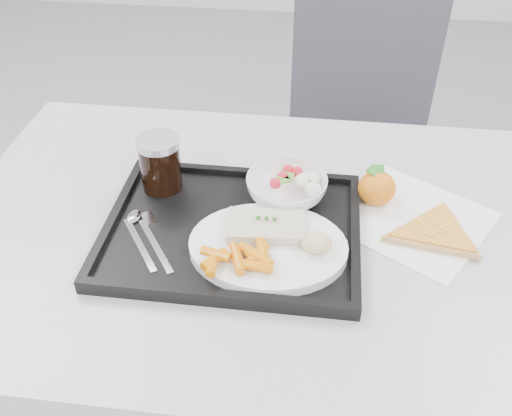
{
  "coord_description": "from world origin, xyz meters",
  "views": [
    {
      "loc": [
        0.07,
        -0.5,
        1.43
      ],
      "look_at": [
        -0.03,
        0.32,
        0.77
      ],
      "focal_mm": 40.0,
      "sensor_mm": 36.0,
      "label": 1
    }
  ],
  "objects_px": {
    "chair": "(358,138)",
    "tray": "(232,231)",
    "table": "(270,251)",
    "cola_glass": "(160,163)",
    "tangerine": "(377,188)",
    "dinner_plate": "(268,247)",
    "pizza_slice": "(435,232)",
    "salad_bowl": "(287,188)"
  },
  "relations": [
    {
      "from": "tray",
      "to": "cola_glass",
      "type": "height_order",
      "value": "cola_glass"
    },
    {
      "from": "salad_bowl",
      "to": "chair",
      "type": "bearing_deg",
      "value": 74.7
    },
    {
      "from": "dinner_plate",
      "to": "pizza_slice",
      "type": "bearing_deg",
      "value": 17.23
    },
    {
      "from": "table",
      "to": "pizza_slice",
      "type": "relative_size",
      "value": 4.78
    },
    {
      "from": "pizza_slice",
      "to": "salad_bowl",
      "type": "bearing_deg",
      "value": 167.53
    },
    {
      "from": "tray",
      "to": "salad_bowl",
      "type": "bearing_deg",
      "value": 48.54
    },
    {
      "from": "tray",
      "to": "dinner_plate",
      "type": "height_order",
      "value": "dinner_plate"
    },
    {
      "from": "table",
      "to": "pizza_slice",
      "type": "height_order",
      "value": "pizza_slice"
    },
    {
      "from": "chair",
      "to": "tray",
      "type": "height_order",
      "value": "chair"
    },
    {
      "from": "chair",
      "to": "tray",
      "type": "bearing_deg",
      "value": -109.73
    },
    {
      "from": "dinner_plate",
      "to": "salad_bowl",
      "type": "bearing_deg",
      "value": 83.09
    },
    {
      "from": "chair",
      "to": "salad_bowl",
      "type": "xyz_separation_m",
      "value": [
        -0.17,
        -0.61,
        0.25
      ]
    },
    {
      "from": "table",
      "to": "pizza_slice",
      "type": "bearing_deg",
      "value": 0.67
    },
    {
      "from": "table",
      "to": "chair",
      "type": "relative_size",
      "value": 1.29
    },
    {
      "from": "salad_bowl",
      "to": "pizza_slice",
      "type": "bearing_deg",
      "value": -12.47
    },
    {
      "from": "dinner_plate",
      "to": "tangerine",
      "type": "bearing_deg",
      "value": 43.36
    },
    {
      "from": "tangerine",
      "to": "table",
      "type": "bearing_deg",
      "value": -154.81
    },
    {
      "from": "table",
      "to": "cola_glass",
      "type": "bearing_deg",
      "value": 162.02
    },
    {
      "from": "chair",
      "to": "tray",
      "type": "distance_m",
      "value": 0.79
    },
    {
      "from": "cola_glass",
      "to": "tangerine",
      "type": "bearing_deg",
      "value": 2.71
    },
    {
      "from": "tray",
      "to": "tangerine",
      "type": "height_order",
      "value": "tangerine"
    },
    {
      "from": "tray",
      "to": "dinner_plate",
      "type": "xyz_separation_m",
      "value": [
        0.07,
        -0.05,
        0.02
      ]
    },
    {
      "from": "salad_bowl",
      "to": "pizza_slice",
      "type": "xyz_separation_m",
      "value": [
        0.27,
        -0.06,
        -0.03
      ]
    },
    {
      "from": "table",
      "to": "cola_glass",
      "type": "height_order",
      "value": "cola_glass"
    },
    {
      "from": "chair",
      "to": "tangerine",
      "type": "distance_m",
      "value": 0.64
    },
    {
      "from": "pizza_slice",
      "to": "tangerine",
      "type": "bearing_deg",
      "value": 139.68
    },
    {
      "from": "tray",
      "to": "salad_bowl",
      "type": "xyz_separation_m",
      "value": [
        0.09,
        0.1,
        0.03
      ]
    },
    {
      "from": "cola_glass",
      "to": "pizza_slice",
      "type": "xyz_separation_m",
      "value": [
        0.51,
        -0.07,
        -0.06
      ]
    },
    {
      "from": "dinner_plate",
      "to": "pizza_slice",
      "type": "xyz_separation_m",
      "value": [
        0.29,
        0.09,
        -0.01
      ]
    },
    {
      "from": "chair",
      "to": "salad_bowl",
      "type": "bearing_deg",
      "value": -105.3
    },
    {
      "from": "table",
      "to": "tray",
      "type": "relative_size",
      "value": 2.67
    },
    {
      "from": "tray",
      "to": "table",
      "type": "bearing_deg",
      "value": 29.02
    },
    {
      "from": "dinner_plate",
      "to": "cola_glass",
      "type": "relative_size",
      "value": 2.5
    },
    {
      "from": "dinner_plate",
      "to": "salad_bowl",
      "type": "relative_size",
      "value": 1.78
    },
    {
      "from": "chair",
      "to": "salad_bowl",
      "type": "height_order",
      "value": "chair"
    },
    {
      "from": "cola_glass",
      "to": "pizza_slice",
      "type": "relative_size",
      "value": 0.43
    },
    {
      "from": "dinner_plate",
      "to": "cola_glass",
      "type": "distance_m",
      "value": 0.28
    },
    {
      "from": "tray",
      "to": "cola_glass",
      "type": "xyz_separation_m",
      "value": [
        -0.15,
        0.11,
        0.06
      ]
    },
    {
      "from": "tangerine",
      "to": "pizza_slice",
      "type": "distance_m",
      "value": 0.14
    },
    {
      "from": "pizza_slice",
      "to": "tray",
      "type": "bearing_deg",
      "value": -173.76
    },
    {
      "from": "table",
      "to": "tray",
      "type": "xyz_separation_m",
      "value": [
        -0.06,
        -0.04,
        0.08
      ]
    },
    {
      "from": "pizza_slice",
      "to": "chair",
      "type": "bearing_deg",
      "value": 98.77
    }
  ]
}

